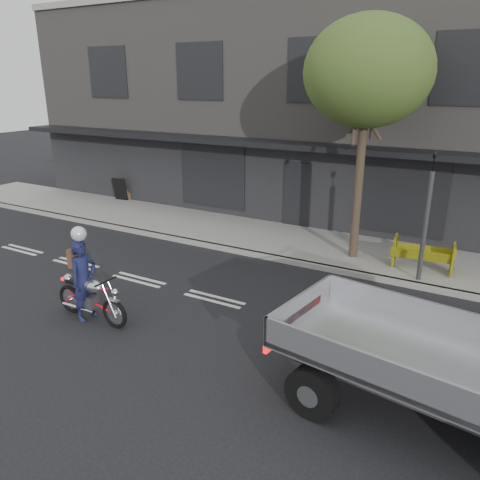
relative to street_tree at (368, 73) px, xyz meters
name	(u,v)px	position (x,y,z in m)	size (l,w,h in m)	color
ground	(214,299)	(-2.20, -4.20, -5.28)	(80.00, 80.00, 0.00)	black
sidewalk	(291,242)	(-2.20, 0.50, -5.20)	(32.00, 3.20, 0.15)	gray
kerb	(270,257)	(-2.20, -1.10, -5.20)	(32.00, 0.20, 0.15)	gray
building_main	(357,108)	(-2.20, 7.10, -1.28)	(26.00, 10.00, 8.00)	slate
street_tree	(368,73)	(0.00, 0.00, 0.00)	(3.40, 3.40, 6.74)	#382B21
traffic_light_pole	(425,225)	(2.00, -0.85, -3.63)	(0.12, 0.12, 3.50)	#2D2D30
motorcycle	(91,297)	(-4.03, -6.39, -4.73)	(2.09, 0.61, 1.07)	black
rider	(84,280)	(-4.18, -6.39, -4.35)	(0.67, 0.44, 1.85)	#16193D
construction_barrier	(421,257)	(1.95, -0.33, -4.68)	(1.61, 0.64, 0.90)	yellow
sandwich_board	(120,189)	(-10.80, 1.80, -4.64)	(0.62, 0.41, 0.98)	black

